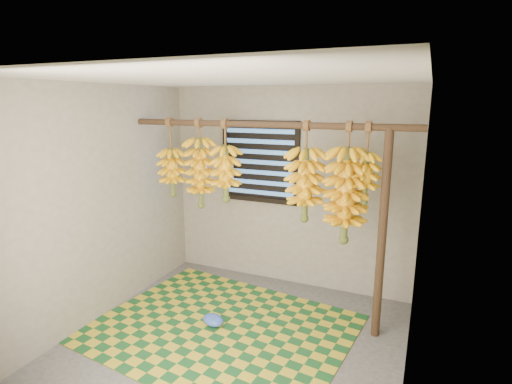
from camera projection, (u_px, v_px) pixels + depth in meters
The scene contains 16 objects.
floor at pixel (233, 345), 3.73m from camera, with size 3.00×3.00×0.01m, color #474747.
ceiling at pixel (229, 78), 3.20m from camera, with size 3.00×3.00×0.01m, color silver.
wall_back at pixel (288, 188), 4.81m from camera, with size 3.00×0.01×2.40m, color gray.
wall_left at pixel (99, 204), 4.05m from camera, with size 0.01×3.00×2.40m, color gray.
wall_right at pixel (416, 246), 2.88m from camera, with size 0.01×3.00×2.40m, color gray.
window at pixel (260, 162), 4.86m from camera, with size 1.00×0.04×1.00m.
hanging_pole at pixel (262, 124), 3.92m from camera, with size 0.06×0.06×3.00m, color #3F2D1C.
support_post at pixel (382, 237), 3.67m from camera, with size 0.08×0.08×2.00m, color #3F2D1C.
woven_mat at pixel (221, 328), 3.99m from camera, with size 2.45×1.96×0.01m, color #164E22.
plastic_bag at pixel (213, 320), 4.04m from camera, with size 0.25×0.18×0.10m, color blue.
banana_bunch_a at pixel (172, 172), 4.46m from camera, with size 0.30×0.30×0.87m.
banana_bunch_b at pixel (200, 173), 4.32m from camera, with size 0.33×0.33×0.97m.
banana_bunch_c at pixel (226, 173), 4.19m from camera, with size 0.31×0.31×0.86m.
banana_bunch_d at pixel (305, 185), 3.86m from camera, with size 0.37×0.37×0.98m.
banana_bunch_e at pixel (346, 196), 3.72m from camera, with size 0.40×0.40×1.14m.
banana_bunch_f at pixel (366, 178), 3.62m from camera, with size 0.26×0.26×0.75m.
Camera 1 is at (1.53, -2.96, 2.22)m, focal length 28.00 mm.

